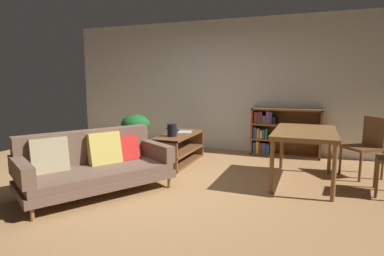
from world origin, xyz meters
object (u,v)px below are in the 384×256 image
Objects in this scene: potted_floor_plant at (136,130)px; dining_table at (305,136)px; fabric_couch at (94,164)px; dining_chair_near at (367,144)px; bookshelf at (280,132)px; open_laptop at (180,131)px; media_console at (179,149)px; desk_speaker at (172,130)px.

potted_floor_plant is 0.60× the size of dining_table.
dining_chair_near is (3.44, 2.04, 0.14)m from fabric_couch.
fabric_couch is 1.59× the size of bookshelf.
dining_chair_near is at bearing 2.46° from open_laptop.
bookshelf is (-1.38, 0.98, -0.05)m from dining_chair_near.
fabric_couch reaches higher than media_console.
media_console is 2.57× the size of open_laptop.
dining_table is at bearing -9.68° from media_console.
desk_speaker is 0.23× the size of dining_chair_near.
fabric_couch is at bearing -75.95° from potted_floor_plant.
dining_table reaches higher than desk_speaker.
desk_speaker reaches higher than media_console.
dining_table is (3.02, -0.42, 0.14)m from potted_floor_plant.
desk_speaker is at bearing -20.12° from potted_floor_plant.
desk_speaker is at bearing -91.44° from media_console.
dining_chair_near is at bearing -35.51° from bookshelf.
potted_floor_plant is 2.79m from bookshelf.
open_laptop is 0.88m from potted_floor_plant.
open_laptop is at bearing 94.27° from desk_speaker.
dining_table is 1.73m from bookshelf.
dining_table is at bearing -143.22° from dining_chair_near.
media_console is 0.96m from potted_floor_plant.
fabric_couch is 2.93m from dining_table.
fabric_couch is at bearing -102.46° from open_laptop.
bookshelf reaches higher than media_console.
potted_floor_plant is at bearing 159.88° from desk_speaker.
bookshelf reaches higher than fabric_couch.
desk_speaker is (0.45, 1.48, 0.26)m from fabric_couch.
fabric_couch is 1.49× the size of dining_table.
media_console is at bearing -174.39° from dining_chair_near.
media_console is 0.34m from open_laptop.
dining_table reaches higher than open_laptop.
dining_chair_near reaches higher than dining_table.
open_laptop is 1.98m from bookshelf.
dining_chair_near is at bearing 5.61° from media_console.
bookshelf is at bearing 38.55° from media_console.
fabric_couch reaches higher than open_laptop.
dining_chair_near is at bearing 3.39° from potted_floor_plant.
potted_floor_plant is at bearing -154.24° from bookshelf.
dining_chair_near is 0.71× the size of bookshelf.
fabric_couch is at bearing -149.34° from dining_chair_near.
desk_speaker is (-0.01, -0.27, 0.38)m from media_console.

